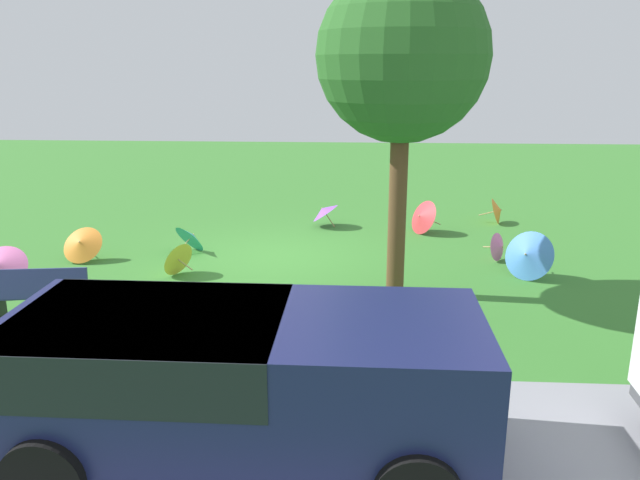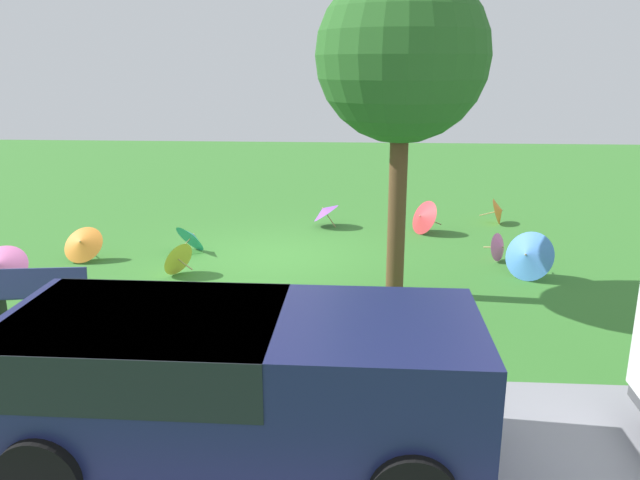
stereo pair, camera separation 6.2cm
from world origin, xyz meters
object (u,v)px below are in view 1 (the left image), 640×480
object	(u,v)px
parasol_orange_3	(498,211)
parasol_red_0	(421,217)
parasol_pink_0	(500,247)
parasol_blue_2	(527,255)
van_dark	(229,375)
parasol_yellow_1	(176,258)
parasol_purple_0	(324,211)
parasol_teal_1	(191,237)
shade_tree	(403,57)
park_bench	(38,294)
parasol_blue_1	(245,297)
parasol_orange_1	(81,244)

from	to	relation	value
parasol_orange_3	parasol_red_0	bearing A→B (deg)	27.94
parasol_pink_0	parasol_blue_2	distance (m)	1.15
van_dark	parasol_yellow_1	distance (m)	6.01
parasol_purple_0	van_dark	bearing A→B (deg)	87.43
parasol_teal_1	parasol_yellow_1	bearing A→B (deg)	94.26
parasol_yellow_1	parasol_blue_2	world-z (taller)	parasol_blue_2
shade_tree	parasol_purple_0	xyz separation A→B (m)	(1.48, -4.59, -3.55)
shade_tree	parasol_orange_3	distance (m)	6.92
park_bench	parasol_blue_2	world-z (taller)	parasol_blue_2
parasol_purple_0	parasol_blue_1	bearing A→B (deg)	80.62
park_bench	parasol_pink_0	bearing A→B (deg)	-155.06
shade_tree	parasol_yellow_1	xyz separation A→B (m)	(4.05, -0.76, -3.62)
van_dark	parasol_yellow_1	xyz separation A→B (m)	(2.15, -5.58, -0.58)
parasol_blue_1	parasol_pink_0	bearing A→B (deg)	-145.84
parasol_yellow_1	parasol_red_0	size ratio (longest dim) A/B	0.78
parasol_purple_0	parasol_orange_3	bearing A→B (deg)	-172.41
parasol_pink_0	parasol_yellow_1	distance (m)	6.40
parasol_teal_1	parasol_orange_1	bearing A→B (deg)	21.93
van_dark	parasol_pink_0	world-z (taller)	van_dark
van_dark	parasol_blue_1	world-z (taller)	van_dark
parasol_red_0	parasol_purple_0	bearing A→B (deg)	-11.83
shade_tree	parasol_blue_1	bearing A→B (deg)	24.83
van_dark	parasol_yellow_1	world-z (taller)	van_dark
parasol_teal_1	van_dark	bearing A→B (deg)	107.65
parasol_purple_0	parasol_yellow_1	world-z (taller)	parasol_purple_0
parasol_purple_0	parasol_pink_0	bearing A→B (deg)	145.38
parasol_blue_2	parasol_orange_1	bearing A→B (deg)	-3.54
park_bench	parasol_blue_2	size ratio (longest dim) A/B	1.57
shade_tree	parasol_blue_2	distance (m)	4.37
parasol_blue_2	parasol_teal_1	bearing A→B (deg)	-11.52
parasol_red_0	parasol_blue_2	distance (m)	3.57
shade_tree	parasol_orange_1	world-z (taller)	shade_tree
park_bench	parasol_orange_3	xyz separation A→B (m)	(-8.38, -6.74, -0.13)
van_dark	parasol_purple_0	distance (m)	9.43
parasol_teal_1	parasol_red_0	world-z (taller)	parasol_red_0
parasol_teal_1	parasol_orange_3	size ratio (longest dim) A/B	1.26
shade_tree	parasol_yellow_1	world-z (taller)	shade_tree
parasol_purple_0	parasol_teal_1	distance (m)	3.54
parasol_purple_0	parasol_orange_3	distance (m)	4.37
parasol_red_0	parasol_orange_3	distance (m)	2.27
parasol_purple_0	parasol_teal_1	size ratio (longest dim) A/B	0.88
parasol_orange_3	parasol_blue_2	bearing A→B (deg)	84.96
parasol_blue_1	parasol_yellow_1	distance (m)	2.49
shade_tree	parasol_teal_1	world-z (taller)	shade_tree
parasol_pink_0	parasol_blue_2	xyz separation A→B (m)	(-0.25, 1.11, 0.17)
shade_tree	parasol_blue_2	bearing A→B (deg)	-159.53
parasol_teal_1	parasol_blue_2	size ratio (longest dim) A/B	0.87
shade_tree	parasol_orange_1	xyz separation A→B (m)	(6.19, -1.46, -3.57)
parasol_yellow_1	parasol_red_0	distance (m)	5.93
park_bench	parasol_purple_0	bearing A→B (deg)	-123.33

